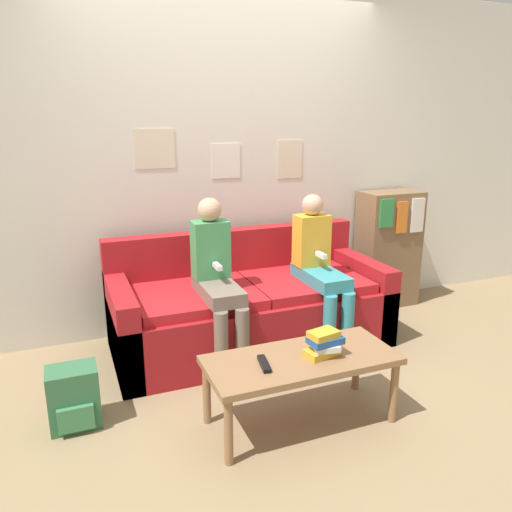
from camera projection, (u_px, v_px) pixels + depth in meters
name	position (u px, v px, depth m)	size (l,w,h in m)	color
ground_plane	(279.00, 376.00, 3.26)	(10.00, 10.00, 0.00)	#937A56
wall_back	(225.00, 161.00, 3.85)	(8.00, 0.06, 2.60)	silver
couch	(249.00, 308.00, 3.66)	(1.97, 0.85, 0.81)	maroon
coffee_table	(301.00, 365.00, 2.68)	(1.04, 0.45, 0.40)	#8E6642
person_left	(217.00, 276.00, 3.29)	(0.24, 0.58, 1.12)	#756656
person_right	(320.00, 265.00, 3.56)	(0.24, 0.58, 1.10)	teal
tv_remote	(264.00, 364.00, 2.57)	(0.07, 0.17, 0.02)	black
book_stack	(324.00, 344.00, 2.67)	(0.21, 0.15, 0.15)	gold
bookshelf	(388.00, 249.00, 4.40)	(0.52, 0.32, 1.01)	brown
backpack	(74.00, 398.00, 2.70)	(0.27, 0.22, 0.34)	#336B42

